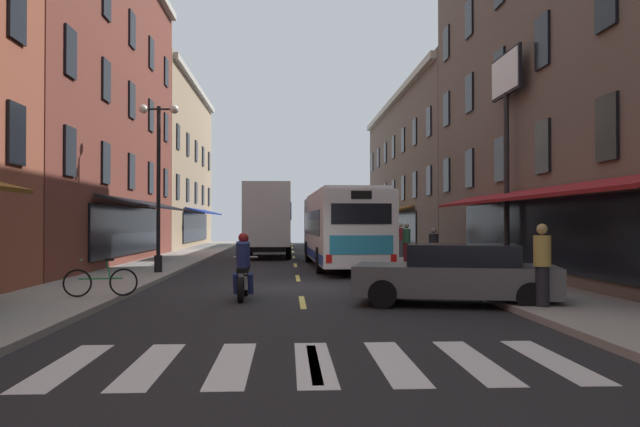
{
  "coord_description": "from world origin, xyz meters",
  "views": [
    {
      "loc": [
        -0.37,
        -18.55,
        1.91
      ],
      "look_at": [
        0.82,
        4.08,
        2.23
      ],
      "focal_mm": 35.25,
      "sensor_mm": 36.0,
      "label": 1
    }
  ],
  "objects_px": {
    "sedan_mid": "(275,239)",
    "bicycle_near": "(101,281)",
    "billboard_sign": "(506,108)",
    "pedestrian_rear": "(542,264)",
    "sedan_near": "(457,274)",
    "pedestrian_mid": "(407,242)",
    "pedestrian_far": "(434,249)",
    "pedestrian_near": "(401,239)",
    "box_truck": "(268,220)",
    "street_lamp_twin": "(158,180)",
    "transit_bus": "(342,228)",
    "motorcycle_rider": "(243,271)"
  },
  "relations": [
    {
      "from": "box_truck",
      "to": "pedestrian_near",
      "type": "distance_m",
      "value": 7.3
    },
    {
      "from": "billboard_sign",
      "to": "pedestrian_rear",
      "type": "bearing_deg",
      "value": -104.54
    },
    {
      "from": "sedan_mid",
      "to": "bicycle_near",
      "type": "height_order",
      "value": "sedan_mid"
    },
    {
      "from": "pedestrian_near",
      "to": "pedestrian_far",
      "type": "bearing_deg",
      "value": 170.96
    },
    {
      "from": "billboard_sign",
      "to": "pedestrian_rear",
      "type": "distance_m",
      "value": 9.41
    },
    {
      "from": "pedestrian_near",
      "to": "pedestrian_far",
      "type": "distance_m",
      "value": 8.98
    },
    {
      "from": "transit_bus",
      "to": "pedestrian_rear",
      "type": "distance_m",
      "value": 13.96
    },
    {
      "from": "sedan_near",
      "to": "pedestrian_mid",
      "type": "bearing_deg",
      "value": 83.84
    },
    {
      "from": "sedan_near",
      "to": "billboard_sign",
      "type": "bearing_deg",
      "value": 61.73
    },
    {
      "from": "sedan_mid",
      "to": "motorcycle_rider",
      "type": "xyz_separation_m",
      "value": [
        -0.22,
        -28.95,
        0.0
      ]
    },
    {
      "from": "transit_bus",
      "to": "box_truck",
      "type": "bearing_deg",
      "value": 113.91
    },
    {
      "from": "box_truck",
      "to": "pedestrian_near",
      "type": "height_order",
      "value": "box_truck"
    },
    {
      "from": "transit_bus",
      "to": "sedan_mid",
      "type": "relative_size",
      "value": 2.64
    },
    {
      "from": "box_truck",
      "to": "pedestrian_far",
      "type": "relative_size",
      "value": 4.29
    },
    {
      "from": "pedestrian_mid",
      "to": "pedestrian_far",
      "type": "xyz_separation_m",
      "value": [
        -0.03,
        -5.41,
        -0.08
      ]
    },
    {
      "from": "pedestrian_mid",
      "to": "pedestrian_rear",
      "type": "xyz_separation_m",
      "value": [
        -0.04,
        -15.28,
        0.01
      ]
    },
    {
      "from": "pedestrian_far",
      "to": "bicycle_near",
      "type": "bearing_deg",
      "value": 61.46
    },
    {
      "from": "street_lamp_twin",
      "to": "pedestrian_rear",
      "type": "bearing_deg",
      "value": -44.18
    },
    {
      "from": "sedan_mid",
      "to": "pedestrian_near",
      "type": "distance_m",
      "value": 14.5
    },
    {
      "from": "pedestrian_far",
      "to": "billboard_sign",
      "type": "bearing_deg",
      "value": 159.25
    },
    {
      "from": "sedan_near",
      "to": "pedestrian_mid",
      "type": "distance_m",
      "value": 14.01
    },
    {
      "from": "box_truck",
      "to": "pedestrian_rear",
      "type": "distance_m",
      "value": 22.13
    },
    {
      "from": "billboard_sign",
      "to": "bicycle_near",
      "type": "bearing_deg",
      "value": -154.86
    },
    {
      "from": "motorcycle_rider",
      "to": "pedestrian_far",
      "type": "bearing_deg",
      "value": 47.73
    },
    {
      "from": "bicycle_near",
      "to": "billboard_sign",
      "type": "bearing_deg",
      "value": 25.14
    },
    {
      "from": "transit_bus",
      "to": "pedestrian_rear",
      "type": "relative_size",
      "value": 6.5
    },
    {
      "from": "transit_bus",
      "to": "box_truck",
      "type": "xyz_separation_m",
      "value": [
        -3.35,
        7.55,
        0.35
      ]
    },
    {
      "from": "bicycle_near",
      "to": "sedan_near",
      "type": "bearing_deg",
      "value": -6.43
    },
    {
      "from": "motorcycle_rider",
      "to": "bicycle_near",
      "type": "height_order",
      "value": "motorcycle_rider"
    },
    {
      "from": "sedan_mid",
      "to": "pedestrian_near",
      "type": "bearing_deg",
      "value": -62.53
    },
    {
      "from": "box_truck",
      "to": "pedestrian_rear",
      "type": "height_order",
      "value": "box_truck"
    },
    {
      "from": "billboard_sign",
      "to": "pedestrian_rear",
      "type": "relative_size",
      "value": 4.31
    },
    {
      "from": "pedestrian_rear",
      "to": "bicycle_near",
      "type": "bearing_deg",
      "value": -61.42
    },
    {
      "from": "bicycle_near",
      "to": "pedestrian_far",
      "type": "xyz_separation_m",
      "value": [
        9.84,
        7.57,
        0.44
      ]
    },
    {
      "from": "pedestrian_rear",
      "to": "pedestrian_far",
      "type": "bearing_deg",
      "value": -138.34
    },
    {
      "from": "pedestrian_far",
      "to": "pedestrian_near",
      "type": "bearing_deg",
      "value": -68.88
    },
    {
      "from": "sedan_mid",
      "to": "motorcycle_rider",
      "type": "bearing_deg",
      "value": -90.44
    },
    {
      "from": "sedan_mid",
      "to": "motorcycle_rider",
      "type": "height_order",
      "value": "motorcycle_rider"
    },
    {
      "from": "sedan_mid",
      "to": "bicycle_near",
      "type": "relative_size",
      "value": 2.54
    },
    {
      "from": "billboard_sign",
      "to": "street_lamp_twin",
      "type": "xyz_separation_m",
      "value": [
        -12.01,
        1.83,
        -2.36
      ]
    },
    {
      "from": "bicycle_near",
      "to": "pedestrian_far",
      "type": "bearing_deg",
      "value": 37.58
    },
    {
      "from": "transit_bus",
      "to": "sedan_near",
      "type": "bearing_deg",
      "value": -82.57
    },
    {
      "from": "pedestrian_near",
      "to": "street_lamp_twin",
      "type": "relative_size",
      "value": 0.29
    },
    {
      "from": "pedestrian_near",
      "to": "street_lamp_twin",
      "type": "xyz_separation_m",
      "value": [
        -10.42,
        -9.15,
        2.37
      ]
    },
    {
      "from": "pedestrian_mid",
      "to": "bicycle_near",
      "type": "bearing_deg",
      "value": -2.86
    },
    {
      "from": "box_truck",
      "to": "sedan_mid",
      "type": "bearing_deg",
      "value": 89.1
    },
    {
      "from": "bicycle_near",
      "to": "pedestrian_far",
      "type": "height_order",
      "value": "pedestrian_far"
    },
    {
      "from": "sedan_near",
      "to": "pedestrian_near",
      "type": "xyz_separation_m",
      "value": [
        1.91,
        17.48,
        0.35
      ]
    },
    {
      "from": "sedan_near",
      "to": "box_truck",
      "type": "bearing_deg",
      "value": 104.02
    },
    {
      "from": "billboard_sign",
      "to": "pedestrian_near",
      "type": "bearing_deg",
      "value": 98.27
    }
  ]
}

